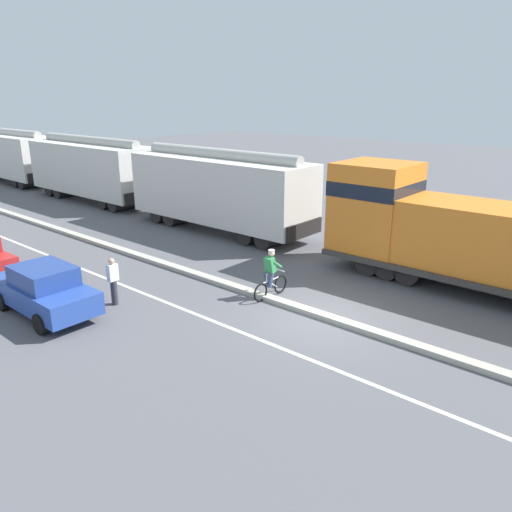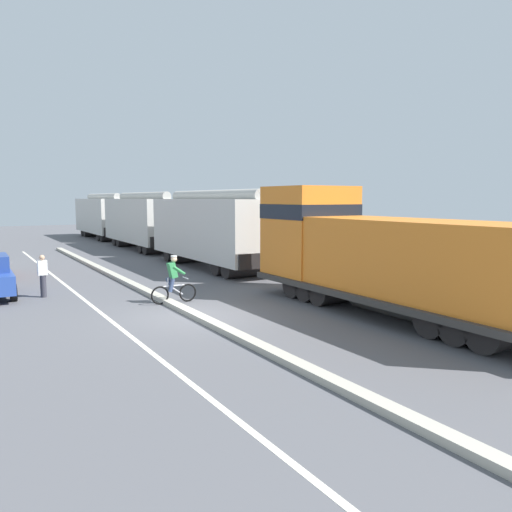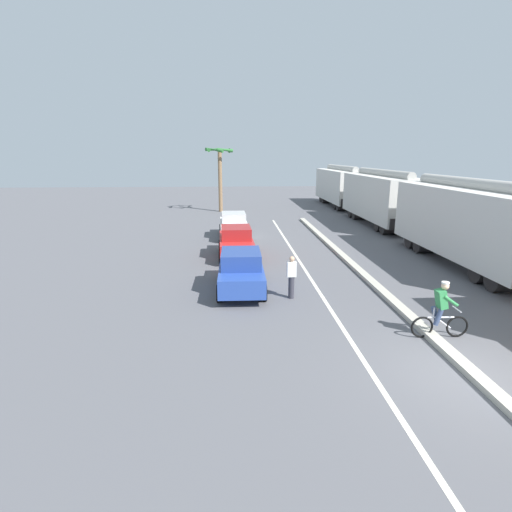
{
  "view_description": "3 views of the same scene",
  "coord_description": "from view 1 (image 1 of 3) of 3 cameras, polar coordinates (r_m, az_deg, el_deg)",
  "views": [
    {
      "loc": [
        -12.23,
        -7.86,
        6.69
      ],
      "look_at": [
        0.56,
        3.08,
        1.23
      ],
      "focal_mm": 35.0,
      "sensor_mm": 36.0,
      "label": 1
    },
    {
      "loc": [
        -6.29,
        -14.45,
        3.75
      ],
      "look_at": [
        3.03,
        1.06,
        1.65
      ],
      "focal_mm": 35.0,
      "sensor_mm": 36.0,
      "label": 2
    },
    {
      "loc": [
        -5.79,
        -8.32,
        5.23
      ],
      "look_at": [
        -4.78,
        8.06,
        1.05
      ],
      "focal_mm": 28.0,
      "sensor_mm": 36.0,
      "label": 3
    }
  ],
  "objects": [
    {
      "name": "lane_stripe",
      "position": [
        18.25,
        -13.15,
        -4.0
      ],
      "size": [
        0.14,
        36.0,
        0.01
      ],
      "primitive_type": "cube",
      "color": "silver",
      "rests_on": "ground"
    },
    {
      "name": "hopper_car_middle",
      "position": [
        34.46,
        -18.26,
        9.4
      ],
      "size": [
        2.9,
        10.6,
        4.18
      ],
      "color": "beige",
      "rests_on": "ground"
    },
    {
      "name": "ground_plane",
      "position": [
        16.0,
        7.15,
        -6.89
      ],
      "size": [
        120.0,
        120.0,
        0.0
      ],
      "primitive_type": "plane",
      "color": "#56565B"
    },
    {
      "name": "hopper_car_lead",
      "position": [
        25.39,
        -4.18,
        7.46
      ],
      "size": [
        2.9,
        10.6,
        4.18
      ],
      "color": "silver",
      "rests_on": "ground"
    },
    {
      "name": "locomotive",
      "position": [
        19.18,
        22.72,
        1.77
      ],
      "size": [
        3.1,
        11.61,
        4.2
      ],
      "color": "orange",
      "rests_on": "ground"
    },
    {
      "name": "median_curb",
      "position": [
        19.63,
        -7.57,
        -1.86
      ],
      "size": [
        0.36,
        36.0,
        0.16
      ],
      "primitive_type": "cube",
      "color": "#B2AD9E",
      "rests_on": "ground"
    },
    {
      "name": "hopper_car_trailing",
      "position": [
        44.71,
        -26.26,
        10.25
      ],
      "size": [
        2.9,
        10.6,
        4.18
      ],
      "color": "silver",
      "rests_on": "ground"
    },
    {
      "name": "pedestrian_by_cars",
      "position": [
        17.11,
        -16.01,
        -2.72
      ],
      "size": [
        0.34,
        0.22,
        1.62
      ],
      "color": "#33333D",
      "rests_on": "ground"
    },
    {
      "name": "cyclist",
      "position": [
        17.03,
        1.67,
        -2.21
      ],
      "size": [
        1.71,
        0.48,
        1.71
      ],
      "color": "black",
      "rests_on": "ground"
    },
    {
      "name": "parked_car_blue",
      "position": [
        17.15,
        -23.09,
        -3.56
      ],
      "size": [
        1.86,
        4.21,
        1.62
      ],
      "color": "#28479E",
      "rests_on": "ground"
    }
  ]
}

